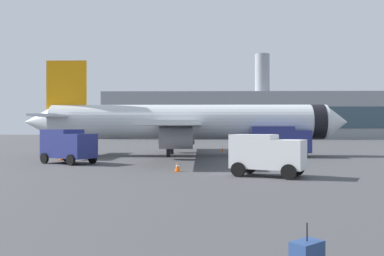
% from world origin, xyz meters
% --- Properties ---
extents(airplane_at_gate, '(35.60, 32.00, 10.50)m').
position_xyz_m(airplane_at_gate, '(-1.50, 41.49, 3.66)').
color(airplane_at_gate, silver).
rests_on(airplane_at_gate, ground).
extents(service_truck, '(5.23, 4.44, 2.90)m').
position_xyz_m(service_truck, '(-11.18, 31.18, 1.61)').
color(service_truck, navy).
rests_on(service_truck, ground).
extents(fuel_truck, '(6.21, 3.22, 3.20)m').
position_xyz_m(fuel_truck, '(8.34, 39.30, 1.77)').
color(fuel_truck, navy).
rests_on(fuel_truck, ground).
extents(cargo_van, '(4.83, 3.82, 2.60)m').
position_xyz_m(cargo_van, '(4.16, 22.23, 1.45)').
color(cargo_van, white).
rests_on(cargo_van, ground).
extents(safety_cone_near, '(0.44, 0.44, 0.59)m').
position_xyz_m(safety_cone_near, '(2.96, 49.18, 0.29)').
color(safety_cone_near, '#F2590C').
rests_on(safety_cone_near, ground).
extents(safety_cone_mid, '(0.44, 0.44, 0.62)m').
position_xyz_m(safety_cone_mid, '(-12.93, 34.57, 0.30)').
color(safety_cone_mid, '#F2590C').
rests_on(safety_cone_mid, ground).
extents(safety_cone_far, '(0.44, 0.44, 0.69)m').
position_xyz_m(safety_cone_far, '(-1.50, 24.96, 0.34)').
color(safety_cone_far, '#F2590C').
rests_on(safety_cone_far, ground).
extents(terminal_building, '(87.47, 16.65, 25.71)m').
position_xyz_m(terminal_building, '(15.27, 119.86, 7.00)').
color(terminal_building, gray).
rests_on(terminal_building, ground).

